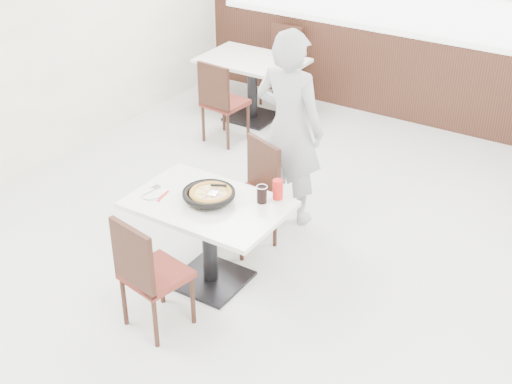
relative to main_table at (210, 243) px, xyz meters
The scene contains 20 objects.
floor 0.61m from the main_table, 53.24° to the left, with size 7.00×7.00×0.00m, color #A7A7A3.
wall_back 4.03m from the main_table, 85.72° to the left, with size 6.00×0.04×2.80m, color beige.
wainscot_back 3.88m from the main_table, 85.70° to the left, with size 5.90×0.03×1.10m, color black.
fluo_panel_b 3.20m from the main_table, 31.81° to the right, with size 1.20×0.60×0.02m, color white.
main_table is the anchor object (origin of this frame).
chair_near 0.64m from the main_table, 91.65° to the right, with size 0.42×0.42×0.95m, color black, non-canonical shape.
chair_far 0.63m from the main_table, 95.24° to the left, with size 0.42×0.42×0.95m, color black, non-canonical shape.
trivet 0.40m from the main_table, 58.68° to the left, with size 0.13×0.13×0.04m, color black.
pizza_pan 0.42m from the main_table, 99.30° to the left, with size 0.35×0.35×0.01m, color black.
pizza 0.44m from the main_table, 65.15° to the left, with size 0.29×0.29×0.02m, color #BB8034.
pizza_server 0.47m from the main_table, 13.58° to the left, with size 0.07×0.09×0.00m, color silver.
napkin 0.58m from the main_table, 165.41° to the right, with size 0.18×0.18×0.00m, color white.
side_plate 0.60m from the main_table, 161.61° to the right, with size 0.17×0.17×0.01m, color silver.
fork 0.61m from the main_table, 164.41° to the right, with size 0.02×0.18×0.00m, color silver.
cola_glass 0.60m from the main_table, 33.32° to the left, with size 0.08×0.08×0.13m, color black.
red_cup 0.71m from the main_table, 38.96° to the left, with size 0.08×0.08×0.16m, color red.
diner_person 1.33m from the main_table, 89.42° to the left, with size 0.66×0.43×1.81m, color #9E9EA3.
bg_table_left 3.29m from the main_table, 116.75° to the left, with size 1.20×0.80×0.75m, color silver, non-canonical shape.
bg_chair_left_near 2.67m from the main_table, 121.86° to the left, with size 0.42×0.42×0.95m, color black, non-canonical shape.
bg_chair_left_far 3.83m from the main_table, 112.34° to the left, with size 0.42×0.42×0.95m, color black, non-canonical shape.
Camera 1 is at (2.55, -4.16, 3.56)m, focal length 50.00 mm.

